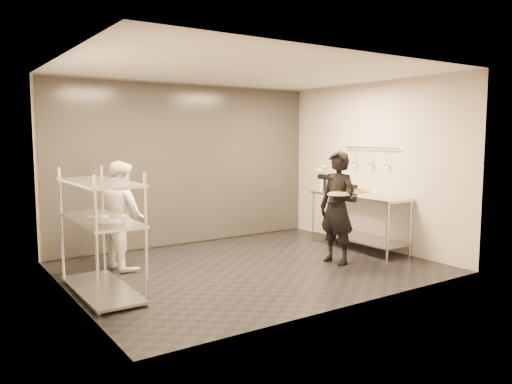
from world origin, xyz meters
TOP-DOWN VIEW (x-y plane):
  - room_shell at (0.00, 1.18)m, footprint 5.00×4.00m
  - pass_rack at (-2.15, -0.00)m, footprint 0.60×1.60m
  - prep_counter at (2.18, 0.00)m, footprint 0.60×1.80m
  - utensil_rail at (2.43, -0.00)m, footprint 0.07×1.20m
  - waiter at (1.21, -0.51)m, footprint 0.48×0.66m
  - chef at (-1.55, 0.99)m, footprint 0.67×0.82m
  - pizza_plate_near at (1.07, -0.67)m, footprint 0.33×0.33m
  - pizza_plate_far at (1.40, -0.76)m, footprint 0.34×0.34m
  - salad_plate at (1.17, -0.25)m, footprint 0.28×0.28m
  - pos_monitor at (2.06, 0.07)m, footprint 0.05×0.24m
  - bottle_green at (2.01, 0.77)m, footprint 0.07×0.07m
  - bottle_clear at (2.18, 0.57)m, footprint 0.06×0.06m
  - bottle_dark at (2.13, 0.80)m, footprint 0.06×0.06m

SIDE VIEW (x-z plane):
  - prep_counter at x=2.18m, z-range 0.17..1.09m
  - pass_rack at x=-2.15m, z-range 0.02..1.52m
  - chef at x=-1.55m, z-range 0.00..1.55m
  - waiter at x=1.21m, z-range 0.00..1.68m
  - pos_monitor at x=2.06m, z-range 0.92..1.10m
  - bottle_dark at x=2.13m, z-range 0.92..1.13m
  - bottle_clear at x=2.18m, z-range 0.92..1.13m
  - bottle_green at x=2.01m, z-range 0.92..1.18m
  - pizza_plate_near at x=1.07m, z-range 1.04..1.10m
  - pizza_plate_far at x=1.40m, z-range 1.07..1.12m
  - room_shell at x=0.00m, z-range 0.00..2.80m
  - salad_plate at x=1.17m, z-range 1.37..1.44m
  - utensil_rail at x=2.43m, z-range 1.39..1.70m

